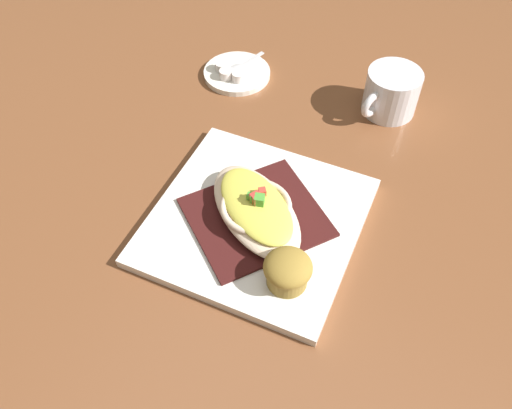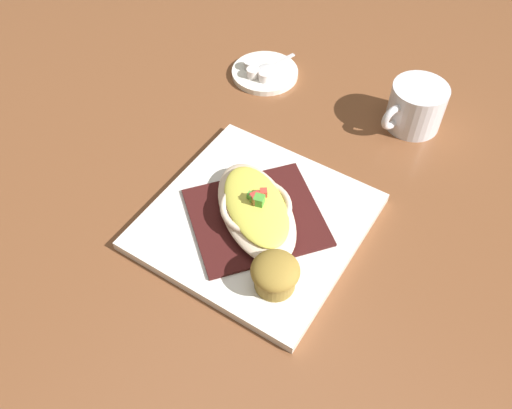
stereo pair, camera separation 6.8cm
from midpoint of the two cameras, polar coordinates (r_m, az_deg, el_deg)
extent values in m
plane|color=brown|center=(0.76, 2.57, -2.29)|extent=(2.60, 2.60, 0.00)
cube|color=white|center=(0.76, 2.59, -1.95)|extent=(0.33, 0.33, 0.01)
cube|color=#3F1514|center=(0.75, 2.61, -1.49)|extent=(0.23, 0.23, 0.00)
ellipsoid|color=beige|center=(0.74, 2.65, -0.77)|extent=(0.17, 0.21, 0.03)
torus|color=beige|center=(0.73, 2.68, -0.34)|extent=(0.13, 0.13, 0.01)
ellipsoid|color=#DED64F|center=(0.73, 2.69, -0.23)|extent=(0.14, 0.17, 0.02)
cube|color=#B95A2A|center=(0.72, 2.87, 0.72)|extent=(0.02, 0.02, 0.01)
cube|color=#B95E35|center=(0.72, 2.29, 0.45)|extent=(0.02, 0.02, 0.01)
cube|color=#459437|center=(0.72, 2.96, 0.51)|extent=(0.01, 0.01, 0.01)
cube|color=#549D34|center=(0.72, 3.08, 0.52)|extent=(0.01, 0.01, 0.01)
cube|color=#B05C37|center=(0.71, 3.02, 0.37)|extent=(0.02, 0.02, 0.01)
cube|color=#50A43C|center=(0.72, 2.10, 0.78)|extent=(0.01, 0.01, 0.01)
cube|color=green|center=(0.71, 3.12, 0.36)|extent=(0.02, 0.02, 0.01)
cube|color=#AF4F30|center=(0.72, 3.21, 0.71)|extent=(0.01, 0.01, 0.01)
cube|color=#CB3B31|center=(0.72, 2.61, 0.74)|extent=(0.02, 0.02, 0.01)
cube|color=#D84031|center=(0.73, 3.28, 1.28)|extent=(0.01, 0.01, 0.01)
cylinder|color=olive|center=(0.68, 4.93, -8.11)|extent=(0.05, 0.05, 0.03)
ellipsoid|color=olive|center=(0.66, 5.05, -7.22)|extent=(0.06, 0.06, 0.03)
ellipsoid|color=#4C0F23|center=(0.66, 5.09, -6.92)|extent=(0.02, 0.02, 0.01)
cylinder|color=silver|center=(0.93, 18.80, 9.79)|extent=(0.09, 0.09, 0.08)
torus|color=silver|center=(0.89, 16.58, 8.81)|extent=(0.05, 0.02, 0.05)
cylinder|color=#4C2D14|center=(0.94, 18.51, 8.92)|extent=(0.08, 0.08, 0.03)
cylinder|color=white|center=(1.00, 2.96, 13.76)|extent=(0.12, 0.12, 0.01)
ellipsoid|color=silver|center=(1.00, 2.99, 14.20)|extent=(0.04, 0.03, 0.01)
cube|color=silver|center=(1.02, 4.81, 15.02)|extent=(0.06, 0.02, 0.00)
cylinder|color=white|center=(1.00, 1.41, 14.60)|extent=(0.02, 0.02, 0.02)
cylinder|color=white|center=(0.98, 1.74, 13.80)|extent=(0.02, 0.02, 0.02)
cylinder|color=white|center=(0.97, 3.04, 13.42)|extent=(0.02, 0.02, 0.02)
camera|label=1|loc=(0.03, -87.30, 3.30)|focal=37.49mm
camera|label=2|loc=(0.03, 92.70, -3.30)|focal=37.49mm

